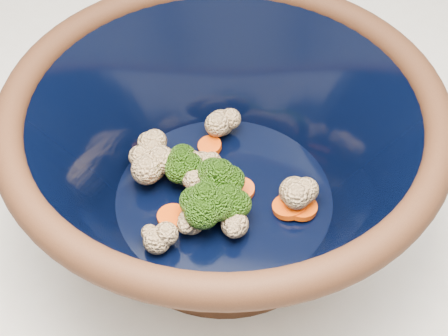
% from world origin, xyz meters
% --- Properties ---
extents(mixing_bowl, '(0.42, 0.42, 0.17)m').
position_xyz_m(mixing_bowl, '(-0.08, 0.09, 0.99)').
color(mixing_bowl, black).
rests_on(mixing_bowl, counter).
extents(vegetable_pile, '(0.19, 0.19, 0.06)m').
position_xyz_m(vegetable_pile, '(-0.09, 0.08, 0.96)').
color(vegetable_pile, '#608442').
rests_on(vegetable_pile, mixing_bowl).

